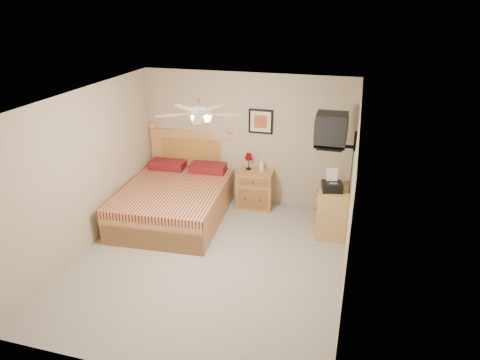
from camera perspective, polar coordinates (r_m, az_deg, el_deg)
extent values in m
plane|color=gray|center=(6.73, -4.09, -10.52)|extent=(4.50, 4.50, 0.00)
cube|color=white|center=(5.73, -4.81, 10.73)|extent=(4.00, 4.50, 0.04)
cube|color=tan|center=(8.14, 0.91, 5.47)|extent=(4.00, 0.04, 2.50)
cube|color=tan|center=(4.36, -14.61, -12.42)|extent=(4.00, 0.04, 2.50)
cube|color=tan|center=(7.02, -19.99, 1.06)|extent=(0.04, 4.50, 2.50)
cube|color=tan|center=(5.81, 14.52, -2.87)|extent=(0.04, 4.50, 2.50)
cube|color=#AA6F3C|center=(8.19, 2.07, -1.17)|extent=(0.68, 0.52, 0.71)
imported|color=white|center=(8.03, 2.90, 1.95)|extent=(0.12, 0.12, 0.23)
cube|color=black|center=(7.95, 2.79, 7.80)|extent=(0.46, 0.04, 0.46)
cube|color=#AA7C43|center=(7.39, 12.18, -3.94)|extent=(0.53, 0.74, 0.84)
imported|color=#B7AD96|center=(7.47, 12.62, -0.01)|extent=(0.24, 0.30, 0.03)
imported|color=gray|center=(7.45, 12.60, 0.14)|extent=(0.28, 0.32, 0.02)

